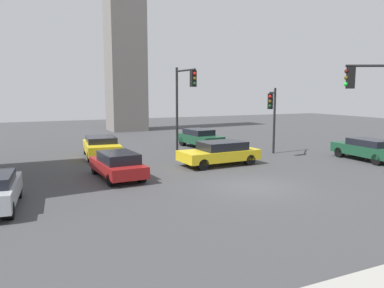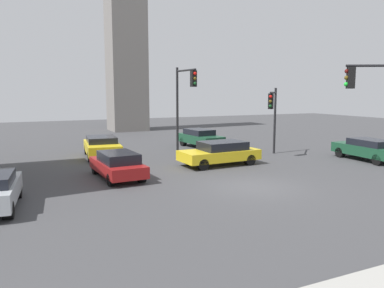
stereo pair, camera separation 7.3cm
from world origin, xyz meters
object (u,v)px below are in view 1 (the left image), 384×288
traffic_light_2 (184,95)px  car_5 (367,149)px  traffic_light_1 (272,109)px  car_0 (101,146)px  car_3 (118,165)px  car_1 (200,138)px  car_2 (220,153)px

traffic_light_2 → car_5: traffic_light_2 is taller
traffic_light_1 → car_0: 11.77m
car_3 → car_5: (15.74, -1.76, 0.04)m
car_1 → car_0: bearing=-86.4°
car_2 → car_5: 9.69m
car_0 → car_1: size_ratio=1.06×
traffic_light_1 → car_5: traffic_light_1 is taller
traffic_light_2 → car_2: size_ratio=1.24×
car_2 → car_3: size_ratio=1.09×
car_5 → car_2: bearing=77.2°
traffic_light_1 → car_3: size_ratio=1.05×
traffic_light_1 → car_5: bearing=93.4°
car_1 → car_3: 11.68m
car_0 → car_3: (-0.60, -6.72, -0.04)m
traffic_light_1 → car_3: bearing=-34.5°
traffic_light_1 → traffic_light_2: traffic_light_2 is taller
car_0 → car_3: size_ratio=1.08×
traffic_light_2 → car_0: traffic_light_2 is taller
traffic_light_2 → car_3: traffic_light_2 is taller
car_1 → car_5: car_1 is taller
car_0 → car_5: (15.14, -8.49, 0.00)m
traffic_light_2 → car_2: (0.99, -2.99, -3.42)m
traffic_light_2 → car_0: size_ratio=1.25×
car_5 → car_3: bearing=86.7°
car_2 → car_3: 6.48m
traffic_light_2 → car_5: 12.24m
traffic_light_1 → car_1: 6.77m
car_3 → car_5: size_ratio=0.96×
car_2 → car_5: size_ratio=1.05×
car_2 → traffic_light_1: bearing=-167.1°
car_0 → car_5: bearing=66.3°
traffic_light_1 → traffic_light_2: bearing=-61.9°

